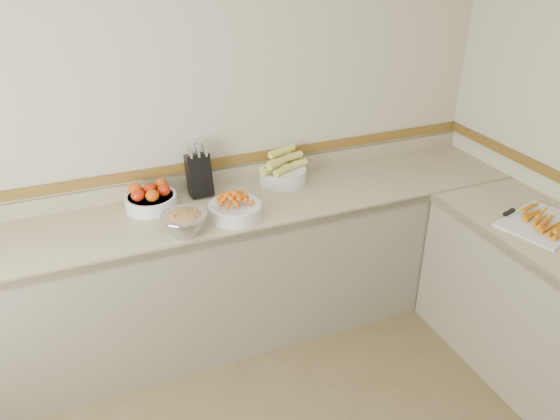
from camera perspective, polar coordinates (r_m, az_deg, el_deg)
name	(u,v)px	position (r m, az deg, el deg)	size (l,w,h in m)	color
back_wall	(183,128)	(3.31, -10.06, 8.44)	(4.00, 4.00, 0.00)	#B4AE94
counter_back	(207,275)	(3.41, -7.60, -6.76)	(4.00, 0.65, 1.08)	gray
knife_block	(199,174)	(3.32, -8.46, 3.76)	(0.14, 0.17, 0.34)	black
tomato_bowl	(151,198)	(3.25, -13.34, 1.20)	(0.30, 0.30, 0.15)	silver
cherry_tomato_bowl	(235,208)	(3.08, -4.76, 0.20)	(0.30, 0.30, 0.16)	silver
corn_bowl	(283,171)	(3.47, 0.27, 4.08)	(0.33, 0.30, 0.22)	silver
rhubarb_bowl	(184,222)	(2.94, -9.97, -1.21)	(0.25, 0.25, 0.14)	#B2B2BA
cutting_board	(543,222)	(3.33, 25.80, -1.16)	(0.53, 0.47, 0.06)	silver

